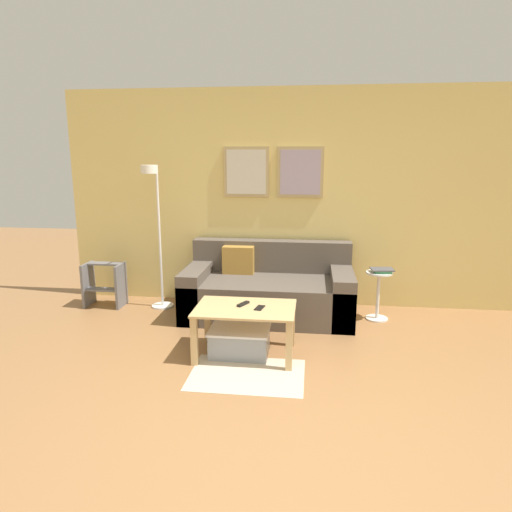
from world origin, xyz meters
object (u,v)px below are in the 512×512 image
side_table (378,291)px  remote_control (243,304)px  book_stack (382,270)px  step_stool (104,283)px  couch (268,291)px  cell_phone (260,308)px  floor_lamp (155,219)px  storage_bin (240,341)px  coffee_table (245,317)px

side_table → remote_control: side_table is taller
side_table → book_stack: (0.03, -0.01, 0.24)m
remote_control → step_stool: (-1.86, 1.11, -0.19)m
couch → cell_phone: size_ratio=13.33×
side_table → book_stack: 0.24m
couch → floor_lamp: floor_lamp is taller
side_table → step_stool: bearing=178.7°
floor_lamp → side_table: (2.51, 0.01, -0.76)m
couch → storage_bin: size_ratio=3.44×
side_table → step_stool: 3.21m
floor_lamp → remote_control: bearing=-41.7°
book_stack → step_stool: book_stack is taller
couch → step_stool: 1.99m
remote_control → storage_bin: bearing=-85.4°
storage_bin → remote_control: remote_control is taller
remote_control → book_stack: bearing=63.5°
side_table → book_stack: book_stack is taller
book_stack → step_stool: bearing=178.5°
couch → storage_bin: 1.12m
cell_phone → storage_bin: bearing=-171.4°
floor_lamp → step_stool: floor_lamp is taller
storage_bin → remote_control: (0.03, 0.06, 0.34)m
storage_bin → side_table: side_table is taller
couch → remote_control: couch is taller
couch → side_table: bearing=0.0°
coffee_table → side_table: 1.72m
couch → storage_bin: couch is taller
coffee_table → storage_bin: bearing=-179.4°
storage_bin → cell_phone: cell_phone is taller
coffee_table → cell_phone: (0.13, -0.01, 0.09)m
storage_bin → step_stool: (-1.83, 1.17, 0.15)m
couch → side_table: 1.22m
book_stack → floor_lamp: bearing=179.9°
couch → side_table: size_ratio=3.45×
floor_lamp → step_stool: bearing=173.7°
remote_control → coffee_table: bearing=-38.6°
coffee_table → book_stack: size_ratio=3.49×
book_stack → remote_control: 1.72m
coffee_table → storage_bin: (-0.05, -0.00, -0.24)m
floor_lamp → book_stack: bearing=-0.1°
book_stack → couch: bearing=179.6°
remote_control → side_table: bearing=64.4°
floor_lamp → cell_phone: bearing=-40.0°
couch → storage_bin: (-0.16, -1.10, -0.16)m
side_table → remote_control: 1.71m
storage_bin → cell_phone: bearing=-3.0°
couch → floor_lamp: size_ratio=1.11×
couch → side_table: (1.22, 0.00, 0.04)m
step_stool → floor_lamp: bearing=-6.3°
book_stack → remote_control: bearing=-143.2°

